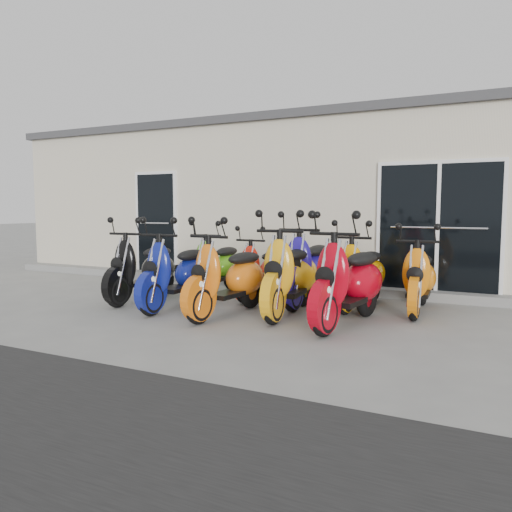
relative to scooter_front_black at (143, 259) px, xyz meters
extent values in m
plane|color=gray|center=(1.71, 0.14, -0.70)|extent=(80.00, 80.00, 0.00)
cube|color=beige|center=(1.71, 5.34, 0.90)|extent=(14.00, 6.00, 3.20)
cube|color=#3F3F42|center=(1.71, 5.34, 2.58)|extent=(14.20, 6.20, 0.16)
cube|color=gray|center=(1.71, 2.16, -0.62)|extent=(14.00, 0.40, 0.15)
cube|color=black|center=(-1.49, 2.31, 0.56)|extent=(1.07, 0.08, 2.22)
cube|color=black|center=(4.31, 2.31, 0.56)|extent=(2.02, 0.08, 2.22)
camera|label=1|loc=(5.28, -6.46, 0.83)|focal=35.00mm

